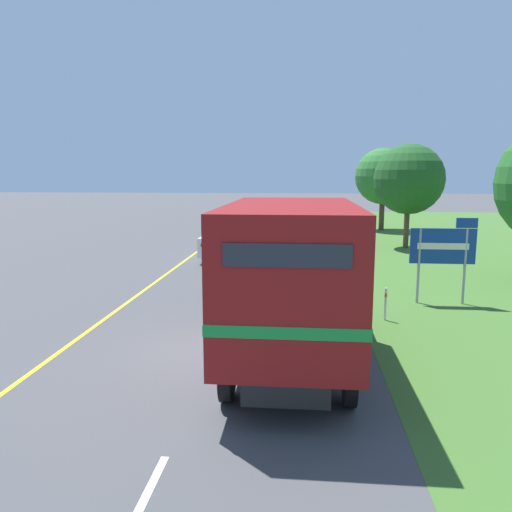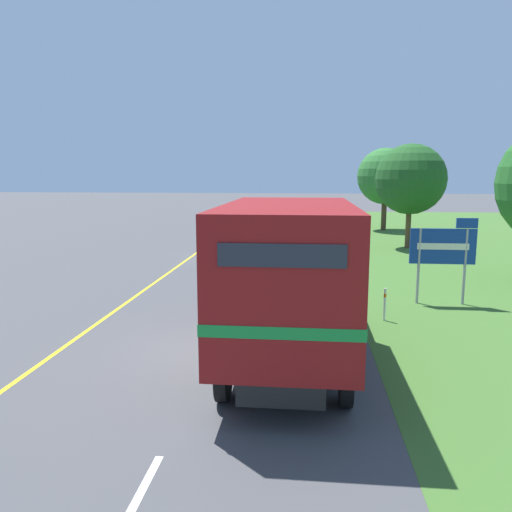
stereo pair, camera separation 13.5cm
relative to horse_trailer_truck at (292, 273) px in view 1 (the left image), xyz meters
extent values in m
plane|color=#444447|center=(-1.76, 0.28, -1.98)|extent=(200.00, 200.00, 0.00)
cube|color=yellow|center=(-5.46, 15.06, -1.98)|extent=(0.12, 62.00, 0.01)
cube|color=white|center=(-1.76, 1.02, -1.98)|extent=(0.12, 2.60, 0.01)
cube|color=white|center=(-1.76, 7.62, -1.98)|extent=(0.12, 2.60, 0.01)
cube|color=white|center=(-1.76, 14.22, -1.98)|extent=(0.12, 2.60, 0.01)
cube|color=white|center=(-1.76, 20.82, -1.98)|extent=(0.12, 2.60, 0.01)
cube|color=white|center=(-1.76, 27.42, -1.98)|extent=(0.12, 2.60, 0.01)
cylinder|color=black|center=(-1.11, 3.46, -1.48)|extent=(0.22, 1.00, 1.00)
cylinder|color=black|center=(1.11, 3.46, -1.48)|extent=(0.22, 1.00, 1.00)
cylinder|color=black|center=(-1.11, -2.31, -1.48)|extent=(0.22, 1.00, 1.00)
cylinder|color=black|center=(1.11, -2.31, -1.48)|extent=(0.22, 1.00, 1.00)
cube|color=black|center=(0.00, 0.28, -1.30)|extent=(1.42, 7.72, 0.36)
cube|color=maroon|center=(0.00, -0.77, 0.23)|extent=(2.59, 5.62, 2.70)
cube|color=#198C38|center=(0.00, -0.77, -0.25)|extent=(2.61, 5.64, 0.20)
cube|color=#232833|center=(0.00, -3.59, 0.97)|extent=(1.94, 0.03, 0.36)
cube|color=maroon|center=(0.00, 3.09, -0.17)|extent=(2.49, 2.10, 1.90)
cube|color=#283342|center=(0.00, 4.15, 0.07)|extent=(2.20, 0.03, 0.85)
cylinder|color=black|center=(-4.44, 14.95, -1.65)|extent=(0.16, 0.66, 0.66)
cylinder|color=black|center=(-2.96, 14.95, -1.65)|extent=(0.16, 0.66, 0.66)
cylinder|color=black|center=(-4.44, 12.23, -1.65)|extent=(0.16, 0.66, 0.66)
cylinder|color=black|center=(-2.96, 12.23, -1.65)|extent=(0.16, 0.66, 0.66)
cube|color=white|center=(-3.70, 13.59, -1.21)|extent=(1.80, 4.38, 0.89)
cube|color=#282D38|center=(-3.70, 13.41, -0.38)|extent=(1.55, 2.41, 0.76)
cube|color=red|center=(-4.33, 11.39, -1.05)|extent=(0.20, 0.03, 0.14)
cube|color=red|center=(-3.07, 11.39, -1.05)|extent=(0.20, 0.03, 0.14)
cylinder|color=black|center=(-0.57, 25.28, -1.65)|extent=(0.16, 0.66, 0.66)
cylinder|color=black|center=(0.90, 25.28, -1.65)|extent=(0.16, 0.66, 0.66)
cylinder|color=black|center=(-0.57, 22.67, -1.65)|extent=(0.16, 0.66, 0.66)
cylinder|color=black|center=(0.90, 22.67, -1.65)|extent=(0.16, 0.66, 0.66)
cube|color=white|center=(0.16, 23.97, -1.20)|extent=(1.80, 4.22, 0.90)
cube|color=#282D38|center=(0.16, 23.81, -0.36)|extent=(1.55, 2.32, 0.77)
cube|color=red|center=(-0.47, 21.86, -1.04)|extent=(0.20, 0.03, 0.14)
cube|color=red|center=(0.79, 21.86, -1.04)|extent=(0.20, 0.03, 0.14)
cylinder|color=#9E9EA3|center=(3.98, 5.31, -0.76)|extent=(0.09, 0.09, 2.45)
cylinder|color=#9E9EA3|center=(5.42, 5.31, -0.76)|extent=(0.09, 0.09, 2.45)
cube|color=navy|center=(4.70, 5.31, -0.10)|extent=(2.05, 0.06, 1.14)
cube|color=navy|center=(5.40, 5.31, 0.65)|extent=(0.66, 0.06, 0.32)
cube|color=silver|center=(4.70, 5.27, -0.10)|extent=(1.60, 0.02, 0.20)
cylinder|color=brown|center=(6.09, 17.91, -0.83)|extent=(0.29, 0.29, 2.31)
sphere|color=#1E511E|center=(6.09, 17.91, 1.90)|extent=(3.92, 3.92, 3.92)
cylinder|color=#4C3823|center=(6.11, 27.17, -0.81)|extent=(0.38, 0.38, 2.35)
sphere|color=#2D702D|center=(6.11, 27.17, 2.02)|extent=(4.14, 4.14, 4.14)
cylinder|color=white|center=(2.62, 3.19, -1.51)|extent=(0.07, 0.07, 0.95)
cylinder|color=orange|center=(2.62, 3.19, -1.24)|extent=(0.08, 0.08, 0.10)
camera|label=1|loc=(0.23, -10.94, 2.17)|focal=35.00mm
camera|label=2|loc=(0.36, -10.93, 2.17)|focal=35.00mm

